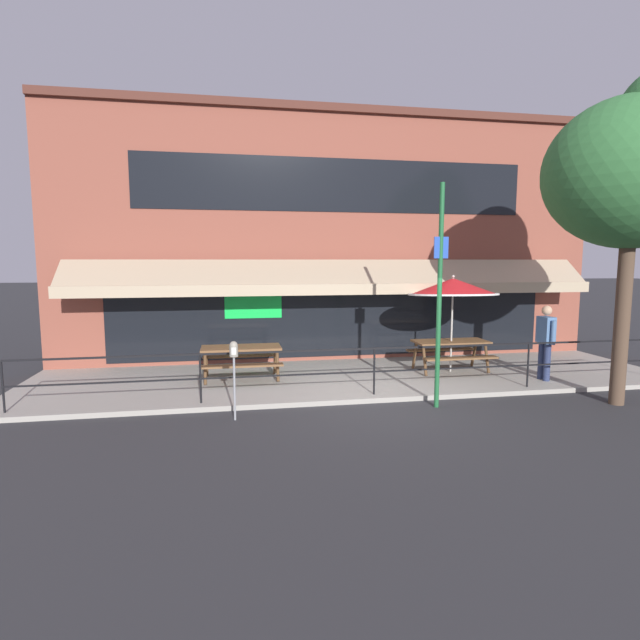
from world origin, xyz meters
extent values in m
plane|color=#2D2D30|center=(0.00, 0.00, 0.00)|extent=(120.00, 120.00, 0.00)
cube|color=#9E998E|center=(0.00, 2.00, 0.05)|extent=(15.00, 4.00, 0.10)
cube|color=brown|center=(0.00, 4.25, 3.34)|extent=(15.00, 0.50, 6.68)
cube|color=black|center=(0.00, 3.99, 4.81)|extent=(10.50, 0.02, 1.40)
cube|color=#522A21|center=(0.00, 4.19, 6.78)|extent=(15.00, 0.62, 0.20)
cube|color=black|center=(0.00, 3.99, 1.35)|extent=(12.00, 0.02, 2.30)
cube|color=#19D84C|center=(-2.25, 3.97, 1.65)|extent=(1.50, 0.02, 0.70)
cube|color=tan|center=(0.00, 3.45, 2.50)|extent=(13.80, 0.92, 0.70)
cube|color=tan|center=(0.00, 2.94, 2.10)|extent=(13.80, 0.08, 0.28)
cylinder|color=black|center=(-6.90, 0.30, 0.57)|extent=(0.04, 0.04, 0.95)
cylinder|color=black|center=(-3.45, 0.30, 0.57)|extent=(0.04, 0.04, 0.95)
cylinder|color=black|center=(0.00, 0.30, 0.57)|extent=(0.04, 0.04, 0.95)
cylinder|color=black|center=(3.45, 0.30, 0.57)|extent=(0.04, 0.04, 0.95)
cube|color=black|center=(0.00, 0.30, 1.05)|extent=(13.80, 0.04, 0.04)
cube|color=black|center=(0.00, 0.30, 0.57)|extent=(13.80, 0.03, 0.03)
cube|color=brown|center=(-2.63, 2.10, 0.84)|extent=(1.80, 0.80, 0.05)
cube|color=brown|center=(-2.63, 1.52, 0.54)|extent=(1.80, 0.26, 0.04)
cube|color=brown|center=(-2.63, 2.68, 0.54)|extent=(1.80, 0.26, 0.04)
cylinder|color=brown|center=(-1.83, 1.78, 0.47)|extent=(0.07, 0.30, 0.73)
cylinder|color=brown|center=(-1.83, 2.41, 0.47)|extent=(0.07, 0.30, 0.73)
cylinder|color=brown|center=(-3.43, 1.78, 0.47)|extent=(0.07, 0.30, 0.73)
cylinder|color=brown|center=(-3.43, 2.41, 0.47)|extent=(0.07, 0.30, 0.73)
cube|color=brown|center=(2.46, 2.02, 0.84)|extent=(1.80, 0.80, 0.05)
cube|color=brown|center=(2.46, 1.44, 0.54)|extent=(1.80, 0.26, 0.04)
cube|color=brown|center=(2.46, 2.60, 0.54)|extent=(1.80, 0.26, 0.04)
cylinder|color=brown|center=(3.26, 1.70, 0.47)|extent=(0.07, 0.30, 0.73)
cylinder|color=brown|center=(3.26, 2.34, 0.47)|extent=(0.07, 0.30, 0.73)
cylinder|color=brown|center=(1.66, 1.70, 0.47)|extent=(0.07, 0.30, 0.73)
cylinder|color=brown|center=(1.66, 2.34, 0.47)|extent=(0.07, 0.30, 0.73)
cylinder|color=#B7B2A8|center=(2.46, 2.00, 1.25)|extent=(0.04, 0.04, 2.30)
cone|color=red|center=(2.46, 2.00, 2.20)|extent=(2.10, 2.12, 0.50)
cylinder|color=white|center=(2.46, 2.00, 2.01)|extent=(2.14, 2.14, 0.14)
sphere|color=#B7B2A8|center=(2.46, 2.00, 2.44)|extent=(0.07, 0.07, 0.07)
cylinder|color=navy|center=(4.19, 0.91, 0.53)|extent=(0.15, 0.15, 0.86)
cylinder|color=navy|center=(4.19, 0.71, 0.53)|extent=(0.15, 0.15, 0.86)
cube|color=#4C709E|center=(4.19, 0.81, 1.26)|extent=(0.25, 0.41, 0.60)
cylinder|color=#4C709E|center=(4.18, 1.07, 1.23)|extent=(0.10, 0.10, 0.54)
cylinder|color=#4C709E|center=(4.20, 0.55, 1.23)|extent=(0.10, 0.10, 0.54)
sphere|color=tan|center=(4.19, 0.81, 1.70)|extent=(0.22, 0.22, 0.22)
cylinder|color=gray|center=(-2.82, -0.55, 0.57)|extent=(0.04, 0.04, 1.15)
cylinder|color=gray|center=(-2.82, -0.55, 1.25)|extent=(0.15, 0.15, 0.20)
sphere|color=gray|center=(-2.82, -0.55, 1.35)|extent=(0.14, 0.14, 0.14)
cube|color=silver|center=(-2.82, -0.63, 1.26)|extent=(0.08, 0.01, 0.13)
cylinder|color=#1E6033|center=(1.03, -0.45, 2.13)|extent=(0.09, 0.09, 4.26)
cube|color=blue|center=(1.03, -0.47, 3.06)|extent=(0.28, 0.02, 0.40)
cylinder|color=brown|center=(4.62, -0.90, 1.69)|extent=(0.28, 0.28, 3.38)
ellipsoid|color=#337038|center=(4.62, -0.90, 4.45)|extent=(3.31, 2.98, 2.81)
camera|label=1|loc=(-2.88, -9.29, 2.83)|focal=28.00mm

